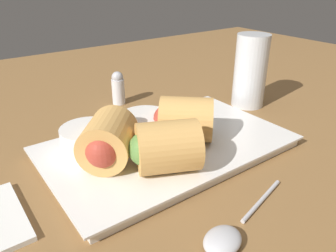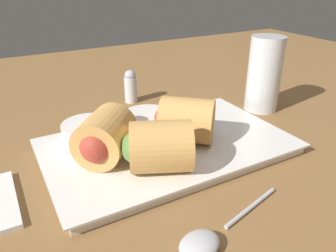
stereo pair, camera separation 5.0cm
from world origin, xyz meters
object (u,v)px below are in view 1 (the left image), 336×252
Objects in this scene: dipping_bowl_near at (145,124)px; dipping_bowl_far at (88,137)px; salt_shaker at (118,88)px; serving_plate at (168,146)px; spoon at (227,236)px; drinking_glass at (250,71)px.

dipping_bowl_near is 1.00× the size of dipping_bowl_far.
serving_plate is at bearing -98.66° from salt_shaker.
dipping_bowl_near is 0.48× the size of spoon.
serving_plate is 5.37× the size of salt_shaker.
drinking_glass is at bearing 0.95° from dipping_bowl_far.
salt_shaker is at bearing 76.89° from spoon.
serving_plate is 4.71× the size of dipping_bowl_near.
salt_shaker is (4.46, 16.71, -0.04)cm from dipping_bowl_near.
drinking_glass reaches higher than salt_shaker.
serving_plate is at bearing -166.65° from drinking_glass.
serving_plate is 21.03cm from salt_shaker.
salt_shaker reaches higher than dipping_bowl_near.
dipping_bowl_near is at bearing 108.46° from serving_plate.
dipping_bowl_far is at bearing -129.75° from salt_shaker.
salt_shaker is (3.15, 20.65, 2.46)cm from serving_plate.
drinking_glass is (32.91, 0.55, 3.48)cm from dipping_bowl_far.
serving_plate is 2.25× the size of spoon.
drinking_glass is (22.95, 5.45, 5.98)cm from serving_plate.
dipping_bowl_near is 1.14× the size of salt_shaker.
dipping_bowl_far reaches higher than spoon.
drinking_glass reaches higher than dipping_bowl_near.
dipping_bowl_far is at bearing 153.79° from serving_plate.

